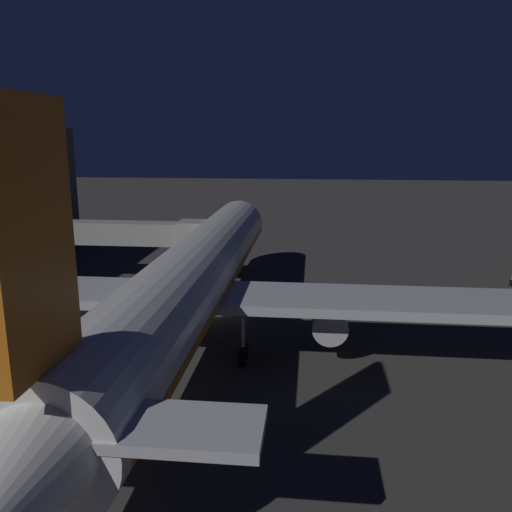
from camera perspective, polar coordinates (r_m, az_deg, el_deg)
ground_plane at (r=50.43m, az=-4.54°, el=-6.15°), size 320.00×320.00×0.00m
airliner_at_gate at (r=40.40m, az=-7.01°, el=-2.74°), size 57.19×58.80×17.79m
jet_bridge at (r=60.80m, az=-13.27°, el=2.40°), size 20.41×3.40×7.24m
apron_floodlight_mast at (r=72.24m, az=-22.58°, el=5.81°), size 2.90×0.50×14.69m
traffic_cone_nose_port at (r=68.37m, az=0.23°, el=-0.75°), size 0.36×0.36×0.55m
traffic_cone_nose_starboard at (r=68.95m, az=-3.41°, el=-0.66°), size 0.36×0.36×0.55m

